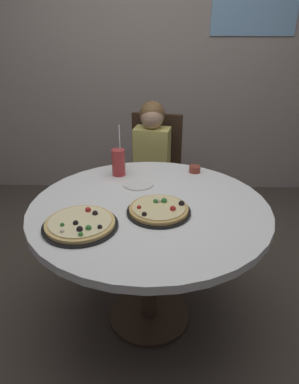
{
  "coord_description": "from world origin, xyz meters",
  "views": [
    {
      "loc": [
        0.04,
        -1.56,
        1.59
      ],
      "look_at": [
        0.0,
        0.05,
        0.8
      ],
      "focal_mm": 32.67,
      "sensor_mm": 36.0,
      "label": 1
    }
  ],
  "objects_px": {
    "plate_small": "(138,184)",
    "sauce_bowl": "(195,169)",
    "diner_child": "(150,183)",
    "dining_table": "(149,221)",
    "pizza_veggie": "(159,210)",
    "pizza_cheese": "(80,224)",
    "soda_cup": "(119,162)",
    "chair_wooden": "(154,168)"
  },
  "relations": [
    {
      "from": "dining_table",
      "to": "sauce_bowl",
      "type": "distance_m",
      "value": 0.53
    },
    {
      "from": "soda_cup",
      "to": "dining_table",
      "type": "bearing_deg",
      "value": -63.51
    },
    {
      "from": "pizza_veggie",
      "to": "plate_small",
      "type": "bearing_deg",
      "value": 109.82
    },
    {
      "from": "dining_table",
      "to": "sauce_bowl",
      "type": "relative_size",
      "value": 17.45
    },
    {
      "from": "pizza_cheese",
      "to": "plate_small",
      "type": "xyz_separation_m",
      "value": [
        0.24,
        0.47,
        -0.01
      ]
    },
    {
      "from": "chair_wooden",
      "to": "diner_child",
      "type": "bearing_deg",
      "value": -99.99
    },
    {
      "from": "diner_child",
      "to": "chair_wooden",
      "type": "bearing_deg",
      "value": 80.01
    },
    {
      "from": "pizza_cheese",
      "to": "sauce_bowl",
      "type": "xyz_separation_m",
      "value": [
        0.58,
        0.66,
        0.0
      ]
    },
    {
      "from": "diner_child",
      "to": "sauce_bowl",
      "type": "distance_m",
      "value": 0.58
    },
    {
      "from": "chair_wooden",
      "to": "sauce_bowl",
      "type": "distance_m",
      "value": 0.69
    },
    {
      "from": "chair_wooden",
      "to": "diner_child",
      "type": "xyz_separation_m",
      "value": [
        -0.03,
        -0.18,
        -0.05
      ]
    },
    {
      "from": "chair_wooden",
      "to": "soda_cup",
      "type": "bearing_deg",
      "value": -107.97
    },
    {
      "from": "dining_table",
      "to": "chair_wooden",
      "type": "distance_m",
      "value": 1.04
    },
    {
      "from": "sauce_bowl",
      "to": "pizza_cheese",
      "type": "bearing_deg",
      "value": -131.29
    },
    {
      "from": "sauce_bowl",
      "to": "plate_small",
      "type": "distance_m",
      "value": 0.39
    },
    {
      "from": "dining_table",
      "to": "chair_wooden",
      "type": "xyz_separation_m",
      "value": [
        0.02,
        1.04,
        -0.12
      ]
    },
    {
      "from": "pizza_veggie",
      "to": "sauce_bowl",
      "type": "distance_m",
      "value": 0.56
    },
    {
      "from": "pizza_cheese",
      "to": "sauce_bowl",
      "type": "distance_m",
      "value": 0.88
    },
    {
      "from": "pizza_veggie",
      "to": "sauce_bowl",
      "type": "height_order",
      "value": "pizza_veggie"
    },
    {
      "from": "chair_wooden",
      "to": "pizza_veggie",
      "type": "xyz_separation_m",
      "value": [
        0.03,
        -1.11,
        0.24
      ]
    },
    {
      "from": "pizza_cheese",
      "to": "plate_small",
      "type": "bearing_deg",
      "value": 62.99
    },
    {
      "from": "plate_small",
      "to": "pizza_cheese",
      "type": "bearing_deg",
      "value": -117.01
    },
    {
      "from": "dining_table",
      "to": "soda_cup",
      "type": "distance_m",
      "value": 0.47
    },
    {
      "from": "chair_wooden",
      "to": "soda_cup",
      "type": "xyz_separation_m",
      "value": [
        -0.21,
        -0.65,
        0.3
      ]
    },
    {
      "from": "soda_cup",
      "to": "plate_small",
      "type": "xyz_separation_m",
      "value": [
        0.12,
        -0.14,
        -0.08
      ]
    },
    {
      "from": "diner_child",
      "to": "soda_cup",
      "type": "relative_size",
      "value": 3.51
    },
    {
      "from": "pizza_cheese",
      "to": "sauce_bowl",
      "type": "height_order",
      "value": "pizza_cheese"
    },
    {
      "from": "dining_table",
      "to": "pizza_veggie",
      "type": "relative_size",
      "value": 3.89
    },
    {
      "from": "pizza_veggie",
      "to": "soda_cup",
      "type": "xyz_separation_m",
      "value": [
        -0.24,
        0.46,
        0.06
      ]
    },
    {
      "from": "chair_wooden",
      "to": "pizza_veggie",
      "type": "distance_m",
      "value": 1.14
    },
    {
      "from": "soda_cup",
      "to": "plate_small",
      "type": "relative_size",
      "value": 1.71
    },
    {
      "from": "plate_small",
      "to": "sauce_bowl",
      "type": "bearing_deg",
      "value": 29.34
    },
    {
      "from": "diner_child",
      "to": "dining_table",
      "type": "bearing_deg",
      "value": -89.04
    },
    {
      "from": "diner_child",
      "to": "soda_cup",
      "type": "height_order",
      "value": "diner_child"
    },
    {
      "from": "chair_wooden",
      "to": "plate_small",
      "type": "bearing_deg",
      "value": -96.26
    },
    {
      "from": "dining_table",
      "to": "soda_cup",
      "type": "bearing_deg",
      "value": 116.49
    },
    {
      "from": "pizza_veggie",
      "to": "soda_cup",
      "type": "bearing_deg",
      "value": 117.49
    },
    {
      "from": "pizza_veggie",
      "to": "plate_small",
      "type": "xyz_separation_m",
      "value": [
        -0.12,
        0.33,
        -0.01
      ]
    },
    {
      "from": "diner_child",
      "to": "pizza_veggie",
      "type": "bearing_deg",
      "value": -86.15
    },
    {
      "from": "dining_table",
      "to": "pizza_cheese",
      "type": "xyz_separation_m",
      "value": [
        -0.31,
        -0.22,
        0.11
      ]
    },
    {
      "from": "soda_cup",
      "to": "sauce_bowl",
      "type": "distance_m",
      "value": 0.47
    },
    {
      "from": "pizza_veggie",
      "to": "pizza_cheese",
      "type": "distance_m",
      "value": 0.38
    }
  ]
}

